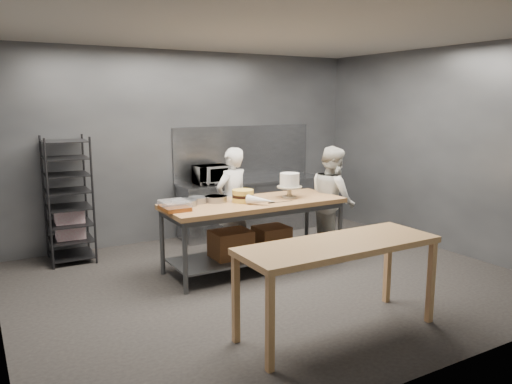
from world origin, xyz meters
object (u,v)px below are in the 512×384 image
speed_rack (68,201)px  chef_right (333,200)px  chef_behind (232,202)px  frosted_cake_stand (290,182)px  layer_cake (243,196)px  work_table (252,227)px  near_counter (339,251)px  microwave (211,175)px

speed_rack → chef_right: bearing=-24.0°
chef_behind → chef_right: bearing=136.1°
chef_behind → chef_right: chef_right is taller
frosted_cake_stand → layer_cake: size_ratio=1.21×
chef_behind → work_table: bearing=66.9°
near_counter → speed_rack: size_ratio=1.14×
layer_cake → speed_rack: bearing=140.8°
frosted_cake_stand → layer_cake: (-0.68, 0.07, -0.14)m
microwave → frosted_cake_stand: frosted_cake_stand is taller
near_counter → chef_behind: chef_behind is taller
microwave → speed_rack: bearing=-177.9°
near_counter → chef_behind: bearing=84.2°
chef_behind → frosted_cake_stand: 0.96m
near_counter → microwave: 3.72m
chef_right → microwave: chef_right is taller
near_counter → chef_right: chef_right is taller
speed_rack → layer_cake: 2.46m
work_table → speed_rack: 2.58m
layer_cake → frosted_cake_stand: bearing=-5.7°
chef_right → microwave: (-1.20, 1.60, 0.26)m
chef_right → chef_behind: bearing=79.3°
work_table → layer_cake: size_ratio=8.57×
chef_behind → microwave: size_ratio=2.89×
near_counter → chef_right: bearing=52.6°
work_table → frosted_cake_stand: 0.80m
chef_behind → frosted_cake_stand: bearing=105.6°
layer_cake → chef_right: bearing=1.1°
speed_rack → microwave: 2.23m
speed_rack → frosted_cake_stand: size_ratio=5.15×
microwave → chef_behind: bearing=-97.2°
frosted_cake_stand → layer_cake: bearing=174.3°
chef_right → frosted_cake_stand: chef_right is taller
speed_rack → chef_right: (3.42, -1.52, -0.07)m
speed_rack → layer_cake: speed_rack is taller
microwave → frosted_cake_stand: 1.74m
layer_cake → microwave: bearing=79.2°
near_counter → chef_right: 2.63m
microwave → chef_right: bearing=-53.2°
work_table → chef_right: size_ratio=1.52×
chef_behind → microwave: (0.12, 0.95, 0.27)m
frosted_cake_stand → chef_behind: bearing=123.3°
near_counter → speed_rack: (-1.82, 3.61, 0.04)m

